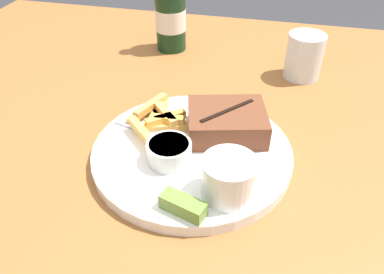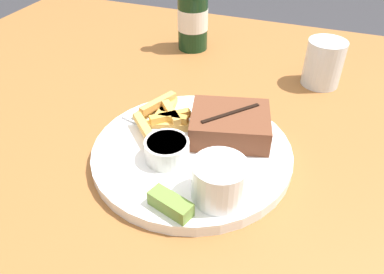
% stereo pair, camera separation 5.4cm
% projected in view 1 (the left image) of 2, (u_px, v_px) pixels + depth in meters
% --- Properties ---
extents(dining_table, '(1.38, 1.19, 0.77)m').
position_uv_depth(dining_table, '(192.00, 191.00, 0.61)').
color(dining_table, '#935B2D').
rests_on(dining_table, ground_plane).
extents(dinner_plate, '(0.29, 0.29, 0.02)m').
position_uv_depth(dinner_plate, '(192.00, 152.00, 0.56)').
color(dinner_plate, white).
rests_on(dinner_plate, dining_table).
extents(steak_portion, '(0.14, 0.12, 0.04)m').
position_uv_depth(steak_portion, '(227.00, 122.00, 0.57)').
color(steak_portion, brown).
rests_on(steak_portion, dinner_plate).
extents(fries_pile, '(0.10, 0.14, 0.02)m').
position_uv_depth(fries_pile, '(157.00, 117.00, 0.59)').
color(fries_pile, '#E0A94F').
rests_on(fries_pile, dinner_plate).
extents(coleslaw_cup, '(0.07, 0.07, 0.05)m').
position_uv_depth(coleslaw_cup, '(229.00, 176.00, 0.46)').
color(coleslaw_cup, white).
rests_on(coleslaw_cup, dinner_plate).
extents(dipping_sauce_cup, '(0.06, 0.06, 0.03)m').
position_uv_depth(dipping_sauce_cup, '(169.00, 151.00, 0.52)').
color(dipping_sauce_cup, silver).
rests_on(dipping_sauce_cup, dinner_plate).
extents(pickle_spear, '(0.06, 0.04, 0.02)m').
position_uv_depth(pickle_spear, '(183.00, 205.00, 0.45)').
color(pickle_spear, olive).
rests_on(pickle_spear, dinner_plate).
extents(fork_utensil, '(0.13, 0.05, 0.00)m').
position_uv_depth(fork_utensil, '(148.00, 132.00, 0.58)').
color(fork_utensil, '#B7B7BC').
rests_on(fork_utensil, dinner_plate).
extents(beer_bottle, '(0.07, 0.07, 0.20)m').
position_uv_depth(beer_bottle, '(171.00, 18.00, 0.82)').
color(beer_bottle, '#143319').
rests_on(beer_bottle, dining_table).
extents(drinking_glass, '(0.07, 0.07, 0.09)m').
position_uv_depth(drinking_glass, '(304.00, 56.00, 0.73)').
color(drinking_glass, silver).
rests_on(drinking_glass, dining_table).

